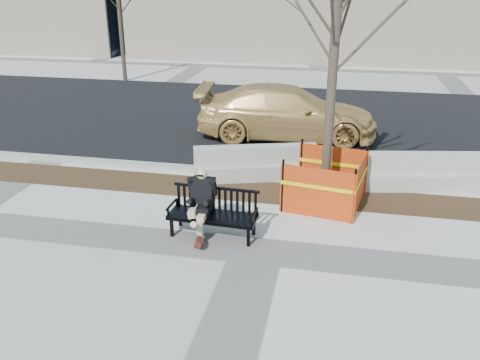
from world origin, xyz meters
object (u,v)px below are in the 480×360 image
object	(u,v)px
tree_fence	(324,203)
sedan	(286,137)
jersey_barrier_right	(413,188)
seated_man	(202,233)
jersey_barrier_left	(255,179)
bench	(213,235)

from	to	relation	value
tree_fence	sedan	bearing A→B (deg)	106.36
jersey_barrier_right	tree_fence	bearing A→B (deg)	-158.54
sedan	tree_fence	bearing A→B (deg)	-168.64
seated_man	jersey_barrier_left	distance (m)	2.96
seated_man	jersey_barrier_left	xyz separation A→B (m)	(0.53, 2.91, 0.00)
seated_man	tree_fence	xyz separation A→B (m)	(2.22, 1.81, 0.00)
bench	tree_fence	bearing A→B (deg)	46.21
tree_fence	jersey_barrier_left	xyz separation A→B (m)	(-1.69, 1.10, 0.00)
bench	jersey_barrier_right	bearing A→B (deg)	41.04
tree_fence	jersey_barrier_left	distance (m)	2.02
sedan	jersey_barrier_right	xyz separation A→B (m)	(3.34, -3.36, 0.00)
jersey_barrier_left	sedan	bearing A→B (deg)	67.64
bench	sedan	size ratio (longest dim) A/B	0.32
tree_fence	jersey_barrier_right	xyz separation A→B (m)	(1.99, 1.24, 0.00)
bench	tree_fence	xyz separation A→B (m)	(1.99, 1.87, 0.00)
tree_fence	jersey_barrier_left	size ratio (longest dim) A/B	1.97
bench	jersey_barrier_right	size ratio (longest dim) A/B	0.57
jersey_barrier_right	jersey_barrier_left	bearing A→B (deg)	171.68
bench	jersey_barrier_right	world-z (taller)	bench
bench	sedan	world-z (taller)	sedan
bench	jersey_barrier_right	xyz separation A→B (m)	(3.98, 3.11, 0.00)
bench	jersey_barrier_left	bearing A→B (deg)	87.20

